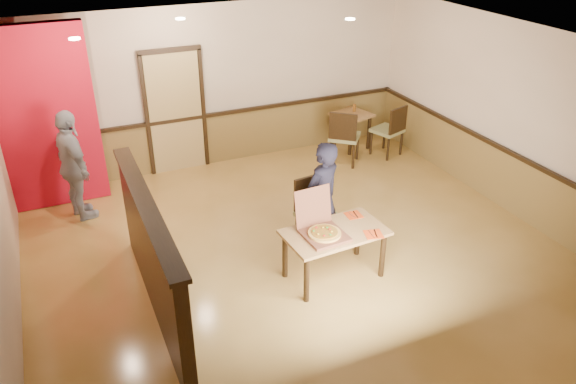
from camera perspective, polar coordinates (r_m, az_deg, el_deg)
name	(u,v)px	position (r m, az deg, el deg)	size (l,w,h in m)	color
floor	(304,259)	(7.61, 1.60, -6.84)	(7.00, 7.00, 0.00)	tan
ceiling	(307,51)	(6.43, 1.93, 14.09)	(7.00, 7.00, 0.00)	black
wall_back	(218,86)	(9.96, -7.08, 10.60)	(7.00, 7.00, 0.00)	beige
wall_right	(522,124)	(8.89, 22.72, 6.44)	(7.00, 7.00, 0.00)	beige
wainscot_back	(222,138)	(10.26, -6.72, 5.49)	(7.00, 0.04, 0.90)	olive
chair_rail_back	(221,114)	(10.07, -6.84, 7.92)	(7.00, 0.06, 0.06)	black
wainscot_right	(509,182)	(9.23, 21.51, 0.94)	(0.04, 7.00, 0.90)	olive
chair_rail_right	(514,154)	(9.02, 21.94, 3.58)	(0.06, 7.00, 0.06)	black
back_door	(175,113)	(9.85, -11.37, 7.90)	(0.90, 0.06, 2.10)	tan
booth_partition	(152,256)	(6.55, -13.65, -6.33)	(0.20, 3.10, 1.44)	black
red_accent_panel	(41,120)	(9.11, -23.83, 6.72)	(1.60, 0.20, 2.78)	red
spot_a	(74,39)	(7.60, -20.87, 14.36)	(0.14, 0.14, 0.02)	beige
spot_b	(180,19)	(8.49, -10.88, 16.91)	(0.14, 0.14, 0.02)	beige
spot_c	(350,19)	(8.38, 6.33, 17.07)	(0.14, 0.14, 0.02)	beige
main_table	(335,238)	(7.01, 4.75, -4.73)	(1.30, 0.80, 0.67)	#AE8049
diner_chair	(315,211)	(7.61, 2.80, -1.93)	(0.56, 0.56, 1.01)	olive
side_chair_left	(344,135)	(10.05, 5.71, 5.74)	(0.71, 0.71, 1.03)	olive
side_chair_right	(391,129)	(10.54, 10.38, 6.33)	(0.62, 0.62, 0.98)	olive
side_table	(351,122)	(10.79, 6.45, 7.06)	(0.78, 0.78, 0.69)	#AE8049
diner	(322,199)	(7.37, 3.48, -0.75)	(0.59, 0.39, 1.61)	black
passerby	(74,166)	(8.74, -20.93, 2.47)	(0.99, 0.41, 1.69)	#9799A0
pizza_box	(322,230)	(6.84, 3.51, -3.88)	(0.53, 0.61, 0.52)	brown
pizza	(325,233)	(6.81, 3.73, -4.21)	(0.40, 0.40, 0.03)	gold
napkin_near	(373,234)	(6.94, 8.68, -4.26)	(0.26, 0.26, 0.01)	#E1420F
napkin_far	(354,215)	(7.31, 6.68, -2.34)	(0.21, 0.21, 0.01)	#E1420F
condiment	(354,108)	(10.84, 6.76, 8.48)	(0.06, 0.06, 0.14)	brown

